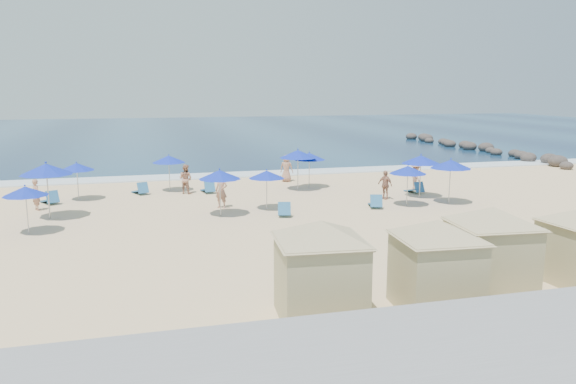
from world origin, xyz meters
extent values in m
plane|color=beige|center=(0.00, 0.00, 0.00)|extent=(160.00, 160.00, 0.00)
cube|color=#0D274A|center=(0.00, 55.00, 0.03)|extent=(160.00, 80.00, 0.06)
cube|color=white|center=(0.00, 15.50, 0.04)|extent=(160.00, 2.50, 0.08)
cube|color=gray|center=(0.00, -13.00, 0.55)|extent=(160.00, 2.20, 1.10)
ellipsoid|color=#2F2927|center=(23.40, 12.00, 0.28)|extent=(1.00, 1.00, 0.65)
ellipsoid|color=#2F2927|center=(23.88, 13.50, 0.41)|extent=(1.48, 1.48, 0.96)
ellipsoid|color=#2F2927|center=(24.36, 15.00, 0.39)|extent=(1.40, 1.40, 0.91)
ellipsoid|color=#2F2927|center=(23.52, 16.50, 0.36)|extent=(1.32, 1.32, 0.86)
ellipsoid|color=#2F2927|center=(24.00, 18.00, 0.34)|extent=(1.24, 1.24, 0.81)
ellipsoid|color=#2F2927|center=(24.48, 19.50, 0.32)|extent=(1.16, 1.16, 0.75)
ellipsoid|color=#2F2927|center=(23.64, 21.00, 0.30)|extent=(1.08, 1.08, 0.70)
ellipsoid|color=#2F2927|center=(24.12, 22.50, 0.28)|extent=(1.00, 1.00, 0.65)
ellipsoid|color=#2F2927|center=(24.60, 24.00, 0.41)|extent=(1.48, 1.48, 0.96)
ellipsoid|color=#2F2927|center=(23.76, 25.50, 0.39)|extent=(1.40, 1.40, 0.91)
ellipsoid|color=#2F2927|center=(24.24, 27.00, 0.36)|extent=(1.32, 1.32, 0.86)
ellipsoid|color=#2F2927|center=(23.40, 28.50, 0.34)|extent=(1.24, 1.24, 0.81)
ellipsoid|color=#2F2927|center=(23.88, 30.00, 0.32)|extent=(1.16, 1.16, 0.75)
ellipsoid|color=#2F2927|center=(24.36, 31.50, 0.30)|extent=(1.08, 1.08, 0.70)
ellipsoid|color=#2F2927|center=(23.52, 33.00, 0.28)|extent=(1.00, 1.00, 0.65)
ellipsoid|color=#2F2927|center=(24.00, 34.50, 0.41)|extent=(1.48, 1.48, 0.96)
ellipsoid|color=#2F2927|center=(24.48, 36.00, 0.39)|extent=(1.40, 1.40, 0.91)
ellipsoid|color=#2F2927|center=(23.64, 37.50, 0.36)|extent=(1.32, 1.32, 0.86)
cube|color=black|center=(4.96, -5.83, 0.36)|extent=(0.94, 0.94, 0.72)
cube|color=tan|center=(-3.28, -9.68, 1.07)|extent=(2.31, 2.31, 2.14)
cube|color=tan|center=(-3.28, -9.68, 2.14)|extent=(2.43, 2.43, 0.09)
pyramid|color=tan|center=(-3.28, -9.68, 2.68)|extent=(4.67, 4.67, 0.54)
cube|color=tan|center=(-0.02, -9.90, 1.02)|extent=(2.17, 2.17, 2.04)
cube|color=tan|center=(-0.02, -9.90, 2.04)|extent=(2.28, 2.28, 0.08)
pyramid|color=tan|center=(-0.02, -9.90, 2.54)|extent=(4.45, 4.45, 0.51)
cube|color=tan|center=(2.20, -9.16, 1.05)|extent=(2.27, 2.27, 2.10)
cube|color=tan|center=(2.20, -9.16, 2.10)|extent=(2.39, 2.39, 0.08)
pyramid|color=tan|center=(2.20, -9.16, 2.63)|extent=(4.59, 4.59, 0.53)
cylinder|color=#A5A8AD|center=(-11.92, 4.63, 1.08)|extent=(0.06, 0.06, 2.15)
cone|color=#1028B6|center=(-11.92, 4.63, 2.35)|extent=(2.38, 2.38, 0.51)
sphere|color=#1028B6|center=(-11.92, 4.63, 2.66)|extent=(0.09, 0.09, 0.09)
cylinder|color=#A5A8AD|center=(-12.38, 1.90, 0.83)|extent=(0.04, 0.04, 1.67)
cone|color=#1028B6|center=(-12.38, 1.90, 1.82)|extent=(1.84, 1.84, 0.40)
sphere|color=#1028B6|center=(-12.38, 1.90, 2.06)|extent=(0.07, 0.07, 0.07)
cylinder|color=#A5A8AD|center=(-11.03, 8.95, 0.85)|extent=(0.04, 0.04, 1.69)
cone|color=#1028B6|center=(-11.03, 8.95, 1.85)|extent=(1.87, 1.87, 0.40)
sphere|color=#1028B6|center=(-11.03, 8.95, 2.09)|extent=(0.07, 0.07, 0.07)
cylinder|color=#A5A8AD|center=(-4.08, 3.17, 0.92)|extent=(0.05, 0.05, 1.83)
cone|color=#1028B6|center=(-4.08, 3.17, 2.00)|extent=(2.02, 2.02, 0.43)
sphere|color=#1028B6|center=(-4.08, 3.17, 2.27)|extent=(0.08, 0.08, 0.08)
cylinder|color=#A5A8AD|center=(-6.05, 10.42, 0.88)|extent=(0.05, 0.05, 1.76)
cone|color=#1028B6|center=(-6.05, 10.42, 1.92)|extent=(1.95, 1.95, 0.42)
sphere|color=#1028B6|center=(-6.05, 10.42, 2.18)|extent=(0.07, 0.07, 0.07)
cylinder|color=#A5A8AD|center=(-1.62, 3.94, 0.82)|extent=(0.04, 0.04, 1.64)
cone|color=#1028B6|center=(-1.62, 3.94, 1.79)|extent=(1.82, 1.82, 0.39)
sphere|color=#1028B6|center=(-1.62, 3.94, 2.03)|extent=(0.07, 0.07, 0.07)
cylinder|color=#A5A8AD|center=(1.40, 8.83, 1.00)|extent=(0.05, 0.05, 2.00)
cone|color=#1028B6|center=(1.40, 8.83, 2.18)|extent=(2.21, 2.21, 0.47)
sphere|color=#1028B6|center=(1.40, 8.83, 2.47)|extent=(0.08, 0.08, 0.08)
cylinder|color=#A5A8AD|center=(5.60, 2.92, 0.87)|extent=(0.05, 0.05, 1.74)
cone|color=#1028B6|center=(5.60, 2.92, 1.90)|extent=(1.92, 1.92, 0.41)
sphere|color=#1028B6|center=(5.60, 2.92, 2.15)|extent=(0.07, 0.07, 0.07)
cylinder|color=#A5A8AD|center=(2.30, 9.42, 0.89)|extent=(0.05, 0.05, 1.78)
cone|color=#1028B6|center=(2.30, 9.42, 1.94)|extent=(1.97, 1.97, 0.42)
sphere|color=#1028B6|center=(2.30, 9.42, 2.20)|extent=(0.07, 0.07, 0.07)
cylinder|color=#A5A8AD|center=(7.38, 4.89, 0.98)|extent=(0.05, 0.05, 1.95)
cone|color=#1028B6|center=(7.38, 4.89, 2.13)|extent=(2.16, 2.16, 0.46)
sphere|color=#1028B6|center=(7.38, 4.89, 2.41)|extent=(0.08, 0.08, 0.08)
cylinder|color=#A5A8AD|center=(8.06, 2.92, 0.97)|extent=(0.05, 0.05, 1.93)
cone|color=#1028B6|center=(8.06, 2.92, 2.11)|extent=(2.13, 2.13, 0.46)
sphere|color=#1028B6|center=(8.06, 2.92, 2.39)|extent=(0.08, 0.08, 0.08)
cube|color=#2A669A|center=(-12.45, 8.42, 0.18)|extent=(1.12, 1.45, 0.36)
cube|color=#2A669A|center=(-12.21, 7.92, 0.44)|extent=(0.71, 0.59, 0.64)
cube|color=#2A669A|center=(-7.79, 10.04, 0.17)|extent=(0.99, 1.41, 0.35)
cube|color=#2A669A|center=(-7.61, 9.54, 0.43)|extent=(0.68, 0.53, 0.62)
cube|color=#2A669A|center=(-3.93, 9.48, 0.17)|extent=(0.75, 1.33, 0.35)
cube|color=#2A669A|center=(-3.87, 8.95, 0.43)|extent=(0.63, 0.42, 0.62)
cube|color=#2A669A|center=(-1.09, 2.51, 0.17)|extent=(0.89, 1.39, 0.35)
cube|color=#2A669A|center=(-1.22, 1.99, 0.43)|extent=(0.67, 0.49, 0.62)
cube|color=#2A669A|center=(3.91, 3.10, 0.17)|extent=(0.96, 1.40, 0.35)
cube|color=#2A669A|center=(3.75, 2.59, 0.43)|extent=(0.68, 0.51, 0.62)
cube|color=#2A669A|center=(7.74, 6.24, 0.17)|extent=(0.75, 1.31, 0.34)
cube|color=#2A669A|center=(7.81, 5.73, 0.42)|extent=(0.62, 0.42, 0.60)
imported|color=#AE7961|center=(-12.78, 6.76, 0.79)|extent=(0.62, 0.69, 1.58)
imported|color=#AE7961|center=(-5.19, 9.45, 0.85)|extent=(1.05, 1.02, 1.71)
imported|color=#AE7961|center=(5.28, 4.93, 0.80)|extent=(0.77, 1.01, 1.60)
imported|color=#AE7961|center=(8.22, 6.96, 0.84)|extent=(0.76, 1.15, 1.67)
imported|color=#AE7961|center=(1.54, 12.03, 0.88)|extent=(1.03, 0.91, 1.77)
imported|color=#AE7961|center=(-3.76, 4.95, 0.89)|extent=(0.78, 0.72, 1.78)
camera|label=1|loc=(-7.74, -23.07, 6.04)|focal=35.00mm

